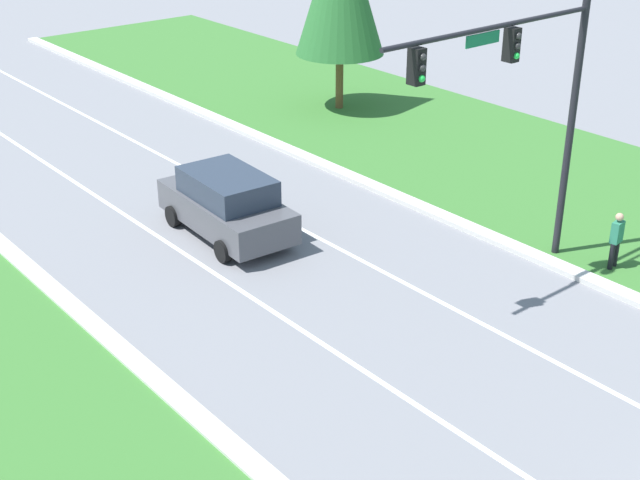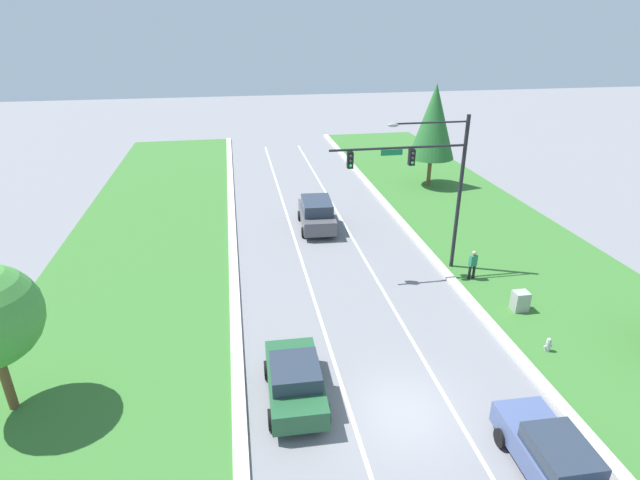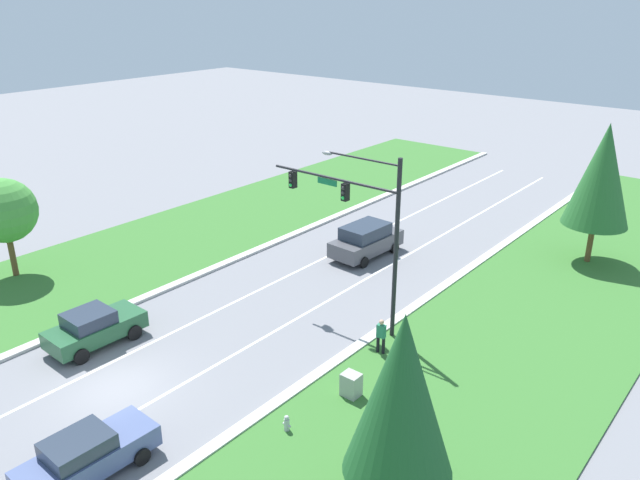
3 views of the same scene
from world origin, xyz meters
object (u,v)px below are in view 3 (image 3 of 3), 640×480
at_px(slate_blue_sedan, 86,455).
at_px(conifer_near_right_tree, 602,175).
at_px(fire_hydrant, 287,424).
at_px(traffic_signal_mast, 360,214).
at_px(utility_cabinet, 351,385).
at_px(oak_near_left_tree, 4,211).
at_px(conifer_far_right_tree, 401,396).
at_px(graphite_suv, 366,240).
at_px(forest_sedan, 94,327).
at_px(pedestrian, 381,335).

relative_size(slate_blue_sedan, conifer_near_right_tree, 0.55).
distance_m(fire_hydrant, conifer_near_right_tree, 23.11).
xyz_separation_m(traffic_signal_mast, fire_hydrant, (2.67, -7.99, -5.18)).
distance_m(utility_cabinet, oak_near_left_tree, 21.49).
height_order(fire_hydrant, conifer_far_right_tree, conifer_far_right_tree).
height_order(traffic_signal_mast, conifer_near_right_tree, traffic_signal_mast).
bearing_deg(graphite_suv, oak_near_left_tree, -128.96).
xyz_separation_m(forest_sedan, conifer_near_right_tree, (14.10, 23.26, 4.41)).
xyz_separation_m(slate_blue_sedan, pedestrian, (3.25, 12.13, 0.13)).
bearing_deg(oak_near_left_tree, conifer_near_right_tree, 42.60).
distance_m(forest_sedan, slate_blue_sedan, 8.52).
distance_m(graphite_suv, conifer_far_right_tree, 20.40).
relative_size(traffic_signal_mast, forest_sedan, 1.96).
bearing_deg(pedestrian, slate_blue_sedan, 66.39).
relative_size(forest_sedan, fire_hydrant, 6.10).
bearing_deg(fire_hydrant, forest_sedan, -174.89).
bearing_deg(slate_blue_sedan, fire_hydrant, 59.61).
bearing_deg(utility_cabinet, oak_near_left_tree, -172.26).
height_order(traffic_signal_mast, fire_hydrant, traffic_signal_mast).
height_order(utility_cabinet, fire_hydrant, utility_cabinet).
height_order(pedestrian, oak_near_left_tree, oak_near_left_tree).
distance_m(graphite_suv, fire_hydrant, 16.58).
bearing_deg(forest_sedan, pedestrian, 36.89).
bearing_deg(oak_near_left_tree, forest_sedan, -7.11).
bearing_deg(pedestrian, conifer_far_right_tree, 118.03).
bearing_deg(conifer_near_right_tree, conifer_far_right_tree, -85.79).
height_order(graphite_suv, conifer_far_right_tree, conifer_far_right_tree).
distance_m(graphite_suv, conifer_near_right_tree, 13.60).
xyz_separation_m(pedestrian, conifer_far_right_tree, (5.48, -7.37, 3.50)).
bearing_deg(conifer_far_right_tree, conifer_near_right_tree, 94.21).
relative_size(graphite_suv, utility_cabinet, 4.73).
distance_m(graphite_suv, slate_blue_sedan, 20.96).
bearing_deg(slate_blue_sedan, conifer_near_right_tree, 77.55).
distance_m(traffic_signal_mast, pedestrian, 5.39).
bearing_deg(forest_sedan, graphite_suv, 78.95).
height_order(graphite_suv, slate_blue_sedan, graphite_suv).
distance_m(forest_sedan, oak_near_left_tree, 10.38).
bearing_deg(forest_sedan, utility_cabinet, 21.43).
distance_m(traffic_signal_mast, slate_blue_sedan, 14.50).
xyz_separation_m(traffic_signal_mast, conifer_near_right_tree, (6.13, 14.32, -0.26)).
bearing_deg(traffic_signal_mast, fire_hydrant, -71.52).
xyz_separation_m(utility_cabinet, conifer_far_right_tree, (4.64, -4.08, 3.92)).
xyz_separation_m(forest_sedan, slate_blue_sedan, (7.08, -4.74, -0.05)).
bearing_deg(conifer_near_right_tree, utility_cabinet, -98.68).
bearing_deg(fire_hydrant, pedestrian, 92.79).
height_order(utility_cabinet, conifer_near_right_tree, conifer_near_right_tree).
height_order(graphite_suv, forest_sedan, graphite_suv).
relative_size(forest_sedan, pedestrian, 2.53).
bearing_deg(forest_sedan, slate_blue_sedan, -32.50).
relative_size(graphite_suv, slate_blue_sedan, 1.08).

